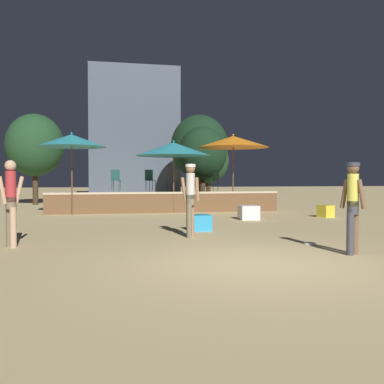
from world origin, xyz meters
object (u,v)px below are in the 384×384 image
(bistro_chair_0, at_px, (116,178))
(background_tree_2, at_px, (35,145))
(cube_seat_2, at_px, (326,211))
(person_2, at_px, (11,200))
(patio_umbrella_1, at_px, (72,141))
(person_1, at_px, (190,196))
(cube_seat_0, at_px, (249,213))
(background_tree_0, at_px, (208,161))
(patio_umbrella_2, at_px, (233,142))
(bistro_chair_1, at_px, (215,178))
(background_tree_3, at_px, (203,153))
(person_0, at_px, (353,203))
(bistro_chair_3, at_px, (174,178))
(frisbee_disc, at_px, (310,243))
(cube_seat_1, at_px, (199,223))
(patio_umbrella_0, at_px, (174,149))
(background_tree_1, at_px, (200,147))
(bistro_chair_2, at_px, (150,178))

(bistro_chair_0, xyz_separation_m, background_tree_2, (-3.98, 5.34, 1.70))
(cube_seat_2, height_order, person_2, person_2)
(patio_umbrella_1, bearing_deg, person_1, -65.46)
(cube_seat_0, height_order, background_tree_0, background_tree_0)
(patio_umbrella_2, distance_m, bistro_chair_0, 5.10)
(bistro_chair_1, bearing_deg, person_1, 41.36)
(person_1, bearing_deg, background_tree_3, -162.01)
(bistro_chair_0, bearing_deg, cube_seat_2, 162.18)
(person_0, relative_size, bistro_chair_0, 1.85)
(background_tree_3, bearing_deg, bistro_chair_1, -94.55)
(patio_umbrella_2, bearing_deg, person_2, -131.70)
(cube_seat_2, relative_size, background_tree_0, 0.15)
(patio_umbrella_2, relative_size, bistro_chair_0, 3.55)
(bistro_chair_3, xyz_separation_m, frisbee_disc, (1.28, -9.72, -1.36))
(patio_umbrella_1, xyz_separation_m, person_2, (-0.62, -7.66, -1.84))
(bistro_chair_0, height_order, background_tree_3, background_tree_3)
(patio_umbrella_1, distance_m, frisbee_disc, 10.44)
(frisbee_disc, bearing_deg, person_2, 171.99)
(cube_seat_1, relative_size, bistro_chair_3, 0.66)
(cube_seat_1, height_order, cube_seat_2, cube_seat_2)
(person_0, distance_m, person_2, 6.54)
(patio_umbrella_0, xyz_separation_m, person_1, (-0.73, -7.02, -1.56))
(person_1, height_order, background_tree_0, background_tree_0)
(patio_umbrella_0, relative_size, frisbee_disc, 12.23)
(patio_umbrella_1, relative_size, patio_umbrella_2, 0.97)
(cube_seat_1, xyz_separation_m, background_tree_3, (2.59, 10.80, 2.46))
(cube_seat_2, xyz_separation_m, background_tree_0, (-1.44, 11.44, 2.22))
(frisbee_disc, bearing_deg, background_tree_1, 84.45)
(person_2, xyz_separation_m, background_tree_3, (6.85, 12.72, 1.72))
(person_0, height_order, background_tree_1, background_tree_1)
(bistro_chair_1, bearing_deg, background_tree_1, -128.66)
(frisbee_disc, bearing_deg, cube_seat_1, 122.23)
(person_2, bearing_deg, patio_umbrella_0, -65.98)
(bistro_chair_1, height_order, frisbee_disc, bistro_chair_1)
(cube_seat_1, height_order, background_tree_3, background_tree_3)
(bistro_chair_0, height_order, background_tree_0, background_tree_0)
(patio_umbrella_1, relative_size, bistro_chair_0, 3.45)
(frisbee_disc, xyz_separation_m, background_tree_2, (-7.70, 15.19, 3.06))
(bistro_chair_0, bearing_deg, bistro_chair_2, -175.29)
(person_0, height_order, background_tree_3, background_tree_3)
(patio_umbrella_1, height_order, person_2, patio_umbrella_1)
(cube_seat_2, relative_size, background_tree_1, 0.10)
(cube_seat_0, distance_m, bistro_chair_1, 4.80)
(person_0, bearing_deg, patio_umbrella_2, 54.13)
(cube_seat_1, distance_m, bistro_chair_2, 7.00)
(patio_umbrella_2, xyz_separation_m, cube_seat_0, (-0.50, -3.39, -2.64))
(cube_seat_1, bearing_deg, bistro_chair_1, 72.31)
(person_1, xyz_separation_m, bistro_chair_1, (2.78, 8.44, 0.41))
(patio_umbrella_1, xyz_separation_m, background_tree_2, (-2.32, 6.69, 0.29))
(frisbee_disc, xyz_separation_m, background_tree_3, (0.84, 13.57, 2.65))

